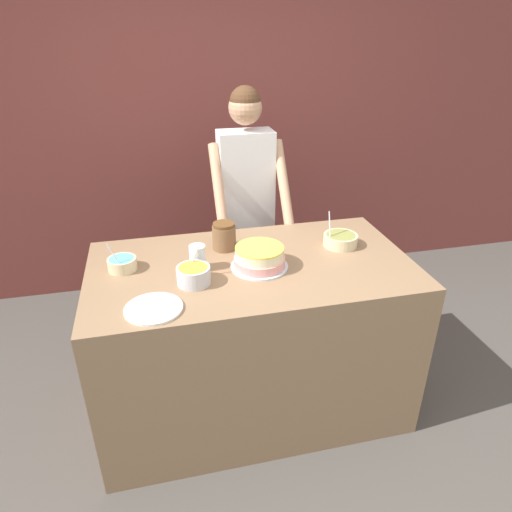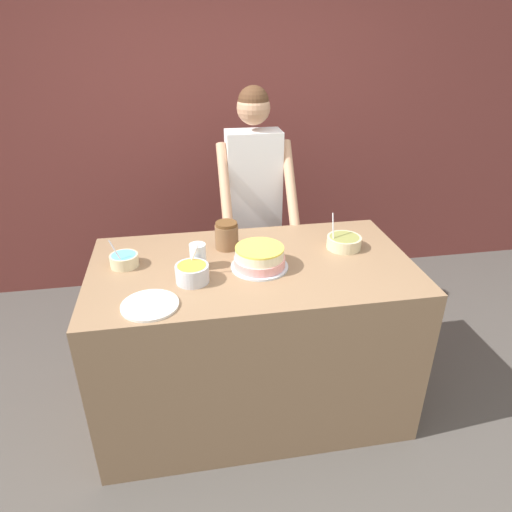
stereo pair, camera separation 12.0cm
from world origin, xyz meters
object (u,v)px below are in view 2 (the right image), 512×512
at_px(frosting_bowl_orange, 192,273).
at_px(ceramic_plate, 150,305).
at_px(frosting_bowl_blue, 124,260).
at_px(drinking_glass, 198,256).
at_px(cake, 260,258).
at_px(frosting_bowl_olive, 344,242).
at_px(stoneware_jar, 227,235).
at_px(person_baker, 254,190).

relative_size(frosting_bowl_orange, ceramic_plate, 0.66).
bearing_deg(frosting_bowl_blue, frosting_bowl_orange, -33.05).
bearing_deg(drinking_glass, frosting_bowl_orange, -105.26).
relative_size(cake, frosting_bowl_orange, 1.73).
xyz_separation_m(frosting_bowl_orange, frosting_bowl_olive, (0.84, 0.23, -0.01)).
xyz_separation_m(frosting_bowl_olive, ceramic_plate, (-1.03, -0.41, -0.03)).
xyz_separation_m(drinking_glass, stoneware_jar, (0.17, 0.20, 0.01)).
relative_size(frosting_bowl_orange, frosting_bowl_olive, 0.86).
xyz_separation_m(cake, frosting_bowl_orange, (-0.34, -0.08, -0.01)).
xyz_separation_m(ceramic_plate, stoneware_jar, (0.40, 0.52, 0.07)).
distance_m(drinking_glass, ceramic_plate, 0.40).
distance_m(frosting_bowl_orange, stoneware_jar, 0.40).
distance_m(cake, stoneware_jar, 0.29).
bearing_deg(cake, ceramic_plate, -153.35).
bearing_deg(drinking_glass, frosting_bowl_blue, 167.13).
distance_m(frosting_bowl_orange, drinking_glass, 0.14).
height_order(frosting_bowl_orange, stoneware_jar, frosting_bowl_orange).
relative_size(cake, frosting_bowl_olive, 1.48).
relative_size(drinking_glass, ceramic_plate, 0.52).
bearing_deg(frosting_bowl_blue, frosting_bowl_olive, 0.47).
height_order(person_baker, frosting_bowl_orange, person_baker).
bearing_deg(person_baker, frosting_bowl_olive, -60.28).
distance_m(frosting_bowl_olive, ceramic_plate, 1.11).
height_order(cake, frosting_bowl_blue, frosting_bowl_blue).
distance_m(frosting_bowl_blue, drinking_glass, 0.38).
xyz_separation_m(cake, ceramic_plate, (-0.54, -0.27, -0.05)).
height_order(person_baker, ceramic_plate, person_baker).
bearing_deg(frosting_bowl_orange, drinking_glass, 74.74).
xyz_separation_m(frosting_bowl_orange, stoneware_jar, (0.20, 0.34, 0.03)).
relative_size(cake, frosting_bowl_blue, 1.78).
relative_size(ceramic_plate, stoneware_jar, 1.68).
bearing_deg(drinking_glass, frosting_bowl_olive, 6.70).
bearing_deg(cake, frosting_bowl_blue, 168.82).
bearing_deg(drinking_glass, ceramic_plate, -126.09).
bearing_deg(frosting_bowl_olive, cake, -163.94).
bearing_deg(frosting_bowl_blue, drinking_glass, -12.87).
relative_size(frosting_bowl_olive, ceramic_plate, 0.78).
xyz_separation_m(frosting_bowl_blue, drinking_glass, (0.37, -0.08, 0.03)).
distance_m(person_baker, drinking_glass, 0.88).
distance_m(ceramic_plate, stoneware_jar, 0.66).
distance_m(frosting_bowl_olive, frosting_bowl_blue, 1.17).
height_order(person_baker, frosting_bowl_blue, person_baker).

